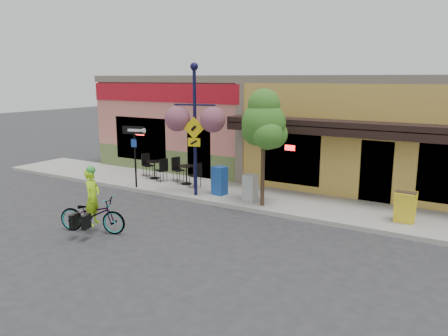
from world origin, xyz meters
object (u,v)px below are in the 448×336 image
object	(u,v)px
bicycle	(92,215)
cyclist_rider	(93,206)
building	(300,124)
newspaper_box_blue	(220,181)
street_tree	(263,148)
lamp_post	(195,131)
one_way_sign	(135,157)
newspaper_box_grey	(250,188)

from	to	relation	value
bicycle	cyclist_rider	world-z (taller)	cyclist_rider
building	cyclist_rider	bearing A→B (deg)	-99.96
newspaper_box_blue	street_tree	world-z (taller)	street_tree
cyclist_rider	lamp_post	distance (m)	4.82
bicycle	lamp_post	world-z (taller)	lamp_post
building	cyclist_rider	xyz separation A→B (m)	(-1.94, -11.06, -1.44)
lamp_post	street_tree	world-z (taller)	lamp_post
one_way_sign	street_tree	xyz separation A→B (m)	(5.37, 0.33, 0.77)
newspaper_box_grey	cyclist_rider	bearing A→B (deg)	-114.49
cyclist_rider	lamp_post	size ratio (longest dim) A/B	0.34
one_way_sign	newspaper_box_blue	xyz separation A→B (m)	(3.38, 0.79, -0.69)
cyclist_rider	lamp_post	bearing A→B (deg)	-24.17
building	cyclist_rider	world-z (taller)	building
building	street_tree	bearing A→B (deg)	-79.29
newspaper_box_grey	street_tree	xyz separation A→B (m)	(0.62, -0.30, 1.51)
one_way_sign	street_tree	distance (m)	5.43
building	newspaper_box_blue	size ratio (longest dim) A/B	17.27
one_way_sign	street_tree	bearing A→B (deg)	-9.72
newspaper_box_blue	bicycle	bearing A→B (deg)	-97.39
building	cyclist_rider	distance (m)	11.32
cyclist_rider	building	bearing A→B (deg)	-27.97
bicycle	one_way_sign	bearing A→B (deg)	8.96
building	bicycle	distance (m)	11.37
newspaper_box_blue	building	bearing A→B (deg)	89.50
cyclist_rider	one_way_sign	distance (m)	4.78
cyclist_rider	street_tree	world-z (taller)	street_tree
street_tree	cyclist_rider	bearing A→B (deg)	-124.98
bicycle	street_tree	size ratio (longest dim) A/B	0.51
lamp_post	newspaper_box_grey	size ratio (longest dim) A/B	5.09
newspaper_box_grey	newspaper_box_blue	bearing A→B (deg)	176.57
one_way_sign	street_tree	size ratio (longest dim) A/B	0.61
building	newspaper_box_grey	xyz separation A→B (m)	(0.61, -6.22, -1.63)
building	bicycle	bearing A→B (deg)	-100.21
bicycle	lamp_post	xyz separation A→B (m)	(0.53, 4.47, 2.01)
newspaper_box_grey	street_tree	size ratio (longest dim) A/B	0.24
lamp_post	newspaper_box_blue	bearing A→B (deg)	19.85
bicycle	newspaper_box_blue	size ratio (longest dim) A/B	1.93
one_way_sign	newspaper_box_grey	size ratio (longest dim) A/B	2.58
street_tree	newspaper_box_grey	bearing A→B (deg)	154.16
cyclist_rider	newspaper_box_grey	distance (m)	5.48
lamp_post	one_way_sign	world-z (taller)	lamp_post
cyclist_rider	street_tree	xyz separation A→B (m)	(3.18, 4.54, 1.32)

